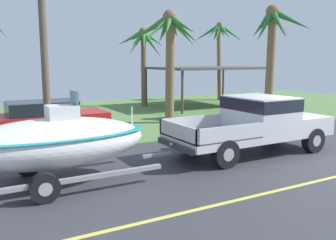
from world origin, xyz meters
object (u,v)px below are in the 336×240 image
at_px(boat_on_trailer, 53,142).
at_px(carport_awning, 206,69).
at_px(palm_tree_near_left, 273,38).
at_px(palm_tree_far_left, 143,48).
at_px(pickup_truck_towing, 259,121).
at_px(parked_sedan_near, 47,119).
at_px(utility_pole, 43,22).
at_px(palm_tree_far_right, 220,38).
at_px(palm_tree_near_right, 170,40).

height_order(boat_on_trailer, carport_awning, carport_awning).
height_order(palm_tree_near_left, palm_tree_far_left, palm_tree_near_left).
distance_m(pickup_truck_towing, boat_on_trailer, 6.47).
bearing_deg(palm_tree_near_left, carport_awning, 88.71).
xyz_separation_m(pickup_truck_towing, palm_tree_far_left, (1.86, 12.40, 2.67)).
height_order(parked_sedan_near, carport_awning, carport_awning).
height_order(pickup_truck_towing, boat_on_trailer, boat_on_trailer).
bearing_deg(carport_awning, palm_tree_far_left, 151.35).
height_order(boat_on_trailer, parked_sedan_near, boat_on_trailer).
height_order(parked_sedan_near, utility_pole, utility_pole).
xyz_separation_m(palm_tree_far_right, utility_pole, (-14.36, -9.57, -0.36)).
height_order(boat_on_trailer, utility_pole, utility_pole).
distance_m(palm_tree_near_right, utility_pole, 6.56).
xyz_separation_m(boat_on_trailer, palm_tree_near_left, (11.68, 4.75, 3.01)).
relative_size(palm_tree_near_left, palm_tree_near_right, 1.08).
relative_size(palm_tree_near_right, palm_tree_far_left, 1.05).
relative_size(boat_on_trailer, palm_tree_near_left, 1.02).
bearing_deg(palm_tree_far_right, carport_awning, -139.07).
xyz_separation_m(parked_sedan_near, utility_pole, (-0.43, -2.40, 3.49)).
height_order(palm_tree_near_left, utility_pole, utility_pole).
xyz_separation_m(palm_tree_far_left, palm_tree_far_right, (6.66, 0.86, 0.84)).
bearing_deg(carport_awning, boat_on_trailer, -138.37).
bearing_deg(palm_tree_far_right, utility_pole, -146.31).
bearing_deg(palm_tree_near_right, carport_awning, 40.29).
relative_size(boat_on_trailer, palm_tree_far_left, 1.16).
xyz_separation_m(boat_on_trailer, carport_awning, (11.81, 10.50, 1.39)).
bearing_deg(palm_tree_far_right, boat_on_trailer, -138.52).
bearing_deg(boat_on_trailer, carport_awning, 41.63).
relative_size(pickup_truck_towing, palm_tree_far_left, 1.14).
bearing_deg(palm_tree_near_left, palm_tree_far_left, 113.63).
bearing_deg(palm_tree_near_right, palm_tree_far_right, 40.54).
height_order(palm_tree_near_left, palm_tree_far_right, palm_tree_far_right).
relative_size(pickup_truck_towing, utility_pole, 0.71).
height_order(palm_tree_far_left, utility_pole, utility_pole).
relative_size(pickup_truck_towing, boat_on_trailer, 0.99).
height_order(parked_sedan_near, palm_tree_far_left, palm_tree_far_left).
height_order(boat_on_trailer, palm_tree_far_left, palm_tree_far_left).
height_order(palm_tree_far_left, palm_tree_far_right, palm_tree_far_right).
relative_size(parked_sedan_near, palm_tree_near_left, 0.81).
bearing_deg(carport_awning, palm_tree_near_right, -139.71).
relative_size(parked_sedan_near, palm_tree_far_right, 0.80).
bearing_deg(utility_pole, palm_tree_near_left, 5.49).
bearing_deg(parked_sedan_near, pickup_truck_towing, -48.41).
bearing_deg(carport_awning, palm_tree_near_left, -91.29).
bearing_deg(palm_tree_far_right, palm_tree_near_left, -111.25).
height_order(parked_sedan_near, palm_tree_far_right, palm_tree_far_right).
distance_m(palm_tree_near_left, palm_tree_far_left, 8.36).
bearing_deg(palm_tree_near_left, palm_tree_far_right, 68.75).
xyz_separation_m(boat_on_trailer, utility_pole, (0.64, 3.69, 3.13)).
distance_m(parked_sedan_near, palm_tree_near_right, 6.48).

